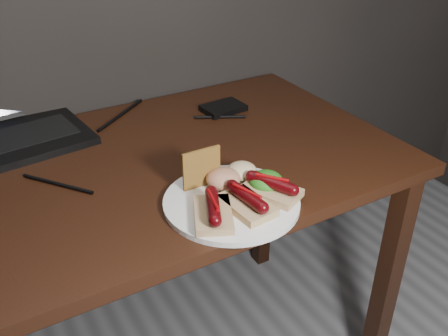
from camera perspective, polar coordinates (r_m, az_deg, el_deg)
desk at (r=1.19m, az=-13.08°, el=-4.36°), size 1.40×0.70×0.75m
hard_drive at (r=1.41m, az=-0.09°, el=6.87°), size 0.12×0.09×0.02m
desk_cables at (r=1.26m, az=-16.47°, el=2.21°), size 0.86×0.42×0.01m
plate at (r=1.01m, az=0.86°, el=-3.90°), size 0.36×0.36×0.01m
bread_sausage_left at (r=0.94m, az=-1.26°, el=-4.89°), size 0.11×0.13×0.04m
bread_sausage_center at (r=0.97m, az=2.61°, el=-3.83°), size 0.08×0.12×0.04m
bread_sausage_right at (r=1.01m, az=5.45°, el=-2.27°), size 0.11×0.13×0.04m
crispbread at (r=1.02m, az=-2.59°, el=-0.01°), size 0.09×0.01×0.08m
salad_greens at (r=1.03m, az=4.83°, el=-1.49°), size 0.07×0.07×0.04m
salsa_mound at (r=1.03m, az=-0.08°, el=-1.21°), size 0.07×0.07×0.04m
coleslaw_mound at (r=1.06m, az=2.05°, el=-0.32°), size 0.06×0.06×0.04m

